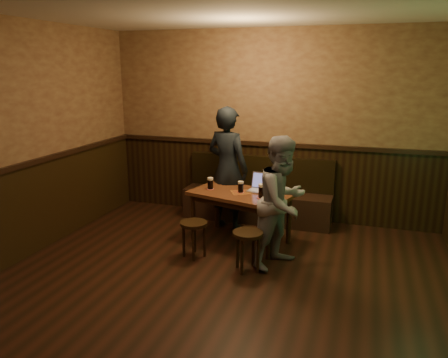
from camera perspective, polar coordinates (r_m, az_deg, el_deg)
room at (r=3.98m, az=-2.35°, el=-0.81°), size 5.04×6.04×2.84m
bench at (r=6.59m, az=4.39°, el=-2.70°), size 2.20×0.50×0.95m
pub_table at (r=5.66m, az=2.19°, el=-2.64°), size 1.40×1.02×0.68m
stool_left at (r=5.30m, az=-3.96°, el=-6.54°), size 0.42×0.42×0.44m
stool_right at (r=4.94m, az=3.13°, el=-7.91°), size 0.41×0.41×0.46m
pint_left at (r=5.77m, az=-1.80°, el=-0.57°), size 0.10×0.10×0.16m
pint_mid at (r=5.62m, az=2.19°, el=-1.03°), size 0.10×0.10×0.15m
pint_right at (r=5.39m, az=4.96°, el=-1.57°), size 0.12×0.12×0.18m
laptop at (r=5.71m, az=4.94°, el=-0.98°), size 0.36×0.30×0.23m
menu at (r=5.30m, az=6.52°, el=-2.88°), size 0.26×0.26×0.00m
person_suit at (r=6.09m, az=0.47°, el=1.35°), size 0.72×0.58×1.74m
person_grey at (r=5.00m, az=7.66°, el=-3.02°), size 0.85×0.92×1.52m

